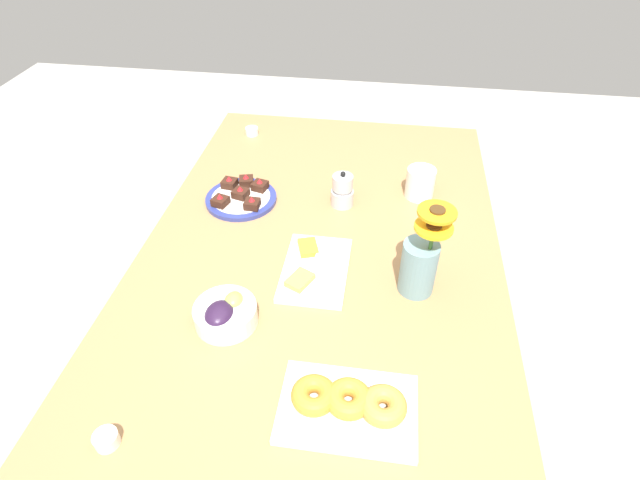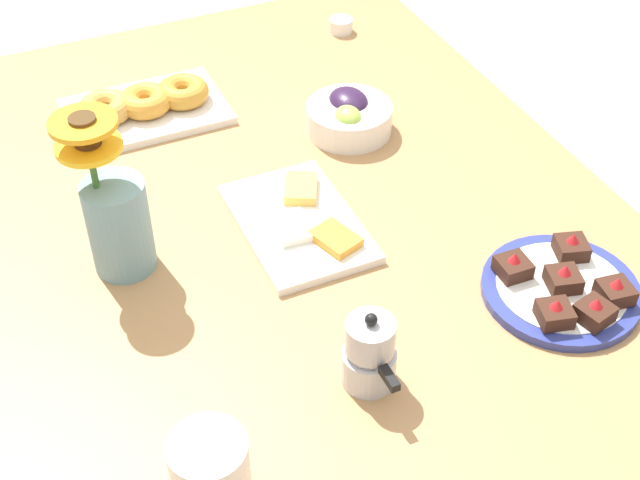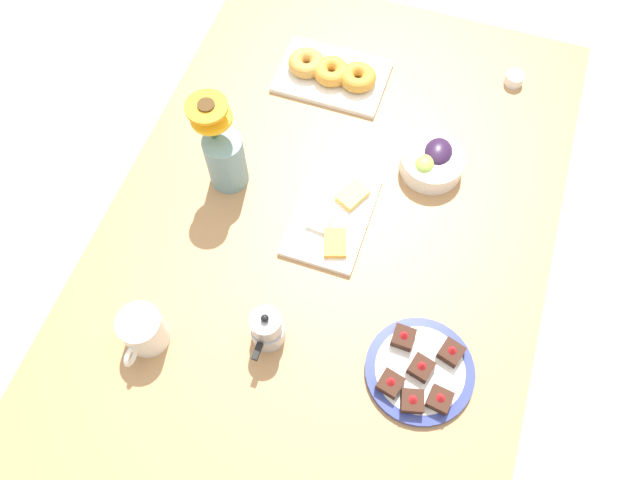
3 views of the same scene
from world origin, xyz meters
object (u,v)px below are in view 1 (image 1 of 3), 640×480
at_px(croissant_platter, 348,404).
at_px(moka_pot, 342,191).
at_px(jam_cup_honey, 106,439).
at_px(grape_bowl, 225,314).
at_px(dessert_plate, 241,197).
at_px(coffee_mug, 420,182).
at_px(jam_cup_berry, 252,131).
at_px(cheese_platter, 314,268).
at_px(flower_vase, 420,263).
at_px(dining_table, 320,273).

xyz_separation_m(croissant_platter, moka_pot, (0.71, 0.09, 0.03)).
bearing_deg(jam_cup_honey, grape_bowl, -23.02).
relative_size(jam_cup_honey, dessert_plate, 0.21).
bearing_deg(dessert_plate, coffee_mug, -79.03).
height_order(croissant_platter, dessert_plate, dessert_plate).
bearing_deg(jam_cup_berry, jam_cup_honey, -178.56).
height_order(cheese_platter, flower_vase, flower_vase).
distance_m(grape_bowl, croissant_platter, 0.37).
relative_size(cheese_platter, flower_vase, 1.00).
distance_m(croissant_platter, jam_cup_berry, 1.21).
distance_m(coffee_mug, grape_bowl, 0.76).
xyz_separation_m(dessert_plate, moka_pot, (0.03, -0.32, 0.04)).
relative_size(grape_bowl, jam_cup_honey, 3.12).
relative_size(coffee_mug, jam_cup_berry, 2.60).
distance_m(cheese_platter, croissant_platter, 0.42).
distance_m(cheese_platter, jam_cup_honey, 0.62).
bearing_deg(jam_cup_honey, jam_cup_berry, 1.44).
distance_m(coffee_mug, jam_cup_honey, 1.10).
relative_size(cheese_platter, dessert_plate, 1.16).
xyz_separation_m(jam_cup_berry, flower_vase, (-0.74, -0.62, 0.08)).
bearing_deg(croissant_platter, dining_table, 14.92).
bearing_deg(dining_table, jam_cup_honey, 152.25).
bearing_deg(moka_pot, dessert_plate, 94.61).
distance_m(dining_table, croissant_platter, 0.51).
relative_size(coffee_mug, jam_cup_honey, 2.60).
xyz_separation_m(jam_cup_berry, dessert_plate, (-0.43, -0.07, -0.00)).
distance_m(dining_table, moka_pot, 0.27).
bearing_deg(dessert_plate, dining_table, -126.16).
bearing_deg(dining_table, dessert_plate, 53.84).
xyz_separation_m(grape_bowl, jam_cup_honey, (-0.33, 0.14, -0.01)).
bearing_deg(croissant_platter, flower_vase, -20.46).
bearing_deg(flower_vase, dining_table, 67.43).
relative_size(grape_bowl, jam_cup_berry, 3.12).
relative_size(coffee_mug, croissant_platter, 0.45).
bearing_deg(dessert_plate, jam_cup_berry, 9.83).
relative_size(dining_table, grape_bowl, 10.69).
bearing_deg(flower_vase, cheese_platter, 84.09).
distance_m(grape_bowl, moka_pot, 0.56).
bearing_deg(flower_vase, jam_cup_honey, 130.68).
bearing_deg(dining_table, coffee_mug, -41.14).
bearing_deg(dining_table, croissant_platter, -165.08).
relative_size(coffee_mug, dessert_plate, 0.56).
distance_m(croissant_platter, flower_vase, 0.40).
relative_size(jam_cup_berry, moka_pot, 0.40).
bearing_deg(croissant_platter, moka_pot, 7.33).
distance_m(dining_table, grape_bowl, 0.36).
xyz_separation_m(coffee_mug, dessert_plate, (-0.11, 0.55, -0.04)).
height_order(cheese_platter, dessert_plate, dessert_plate).
bearing_deg(coffee_mug, jam_cup_berry, 63.07).
height_order(coffee_mug, dessert_plate, coffee_mug).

